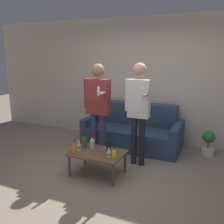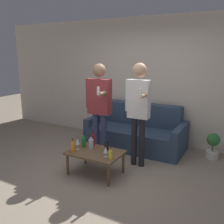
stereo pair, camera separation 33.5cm
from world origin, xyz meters
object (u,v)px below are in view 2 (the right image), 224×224
object	(u,v)px
coffee_table	(96,154)
person_standing_right	(138,105)
bottle_orange	(93,140)
person_standing_left	(99,103)
couch	(137,132)

from	to	relation	value
coffee_table	person_standing_right	size ratio (longest dim) A/B	0.48
bottle_orange	person_standing_left	world-z (taller)	person_standing_left
person_standing_left	person_standing_right	xyz separation A→B (m)	(0.77, 0.01, 0.05)
couch	coffee_table	bearing A→B (deg)	-93.39
couch	bottle_orange	world-z (taller)	couch
coffee_table	bottle_orange	bearing A→B (deg)	132.61
couch	coffee_table	xyz separation A→B (m)	(-0.09, -1.49, 0.03)
bottle_orange	person_standing_right	distance (m)	0.99
couch	person_standing_right	size ratio (longest dim) A/B	1.12
person_standing_left	bottle_orange	bearing A→B (deg)	-74.93
coffee_table	person_standing_right	world-z (taller)	person_standing_right
couch	person_standing_right	xyz separation A→B (m)	(0.38, -0.86, 0.78)
coffee_table	bottle_orange	world-z (taller)	bottle_orange
bottle_orange	person_standing_left	xyz separation A→B (m)	(-0.11, 0.41, 0.56)
coffee_table	bottle_orange	distance (m)	0.31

